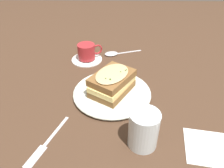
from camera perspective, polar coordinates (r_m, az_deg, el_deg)
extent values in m
plane|color=#473021|center=(0.74, 0.00, -3.62)|extent=(2.40, 2.40, 0.00)
cylinder|color=silver|center=(0.75, 0.00, -2.39)|extent=(0.25, 0.25, 0.01)
torus|color=silver|center=(0.74, 0.00, -2.21)|extent=(0.27, 0.27, 0.01)
cube|color=brown|center=(0.73, 0.00, -1.21)|extent=(0.16, 0.18, 0.02)
cube|color=#EAD17A|center=(0.72, 0.00, 0.13)|extent=(0.16, 0.18, 0.02)
cube|color=brown|center=(0.71, -0.06, 1.70)|extent=(0.17, 0.18, 0.02)
ellipsoid|color=#DBBC7F|center=(0.70, -0.06, 2.77)|extent=(0.15, 0.16, 0.01)
cube|color=#2D6028|center=(0.67, -1.64, 1.51)|extent=(0.00, 0.00, 0.00)
cube|color=#2D6028|center=(0.71, 3.56, 3.63)|extent=(0.00, 0.00, 0.00)
cube|color=#2D6028|center=(0.72, 3.82, 3.81)|extent=(0.00, 0.00, 0.00)
cube|color=#2D6028|center=(0.71, 2.26, 3.24)|extent=(0.01, 0.00, 0.00)
cube|color=#2D6028|center=(0.67, -0.47, 1.29)|extent=(0.01, 0.01, 0.00)
cylinder|color=white|center=(0.96, -6.57, 6.50)|extent=(0.13, 0.13, 0.01)
cylinder|color=#AD282D|center=(0.94, -6.71, 8.43)|extent=(0.07, 0.07, 0.06)
cylinder|color=#381E0F|center=(0.93, -6.82, 9.75)|extent=(0.06, 0.06, 0.00)
torus|color=#AD282D|center=(0.95, -3.86, 8.98)|extent=(0.04, 0.02, 0.05)
cylinder|color=silver|center=(0.57, 8.24, -11.65)|extent=(0.08, 0.08, 0.11)
cube|color=silver|center=(0.65, -14.30, -11.70)|extent=(0.05, 0.11, 0.00)
cube|color=silver|center=(0.61, -19.42, -17.49)|extent=(0.05, 0.07, 0.00)
cube|color=#333335|center=(0.60, -19.67, -18.34)|extent=(0.02, 0.04, 0.00)
cube|color=#333335|center=(0.60, -20.09, -18.13)|extent=(0.02, 0.04, 0.00)
cube|color=#333335|center=(0.60, -20.51, -17.92)|extent=(0.02, 0.04, 0.00)
cube|color=silver|center=(1.02, 4.50, 8.38)|extent=(0.11, 0.04, 0.00)
ellipsoid|color=silver|center=(0.99, -0.19, 7.92)|extent=(0.07, 0.06, 0.01)
cube|color=white|center=(0.65, 24.98, -14.97)|extent=(0.16, 0.14, 0.00)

